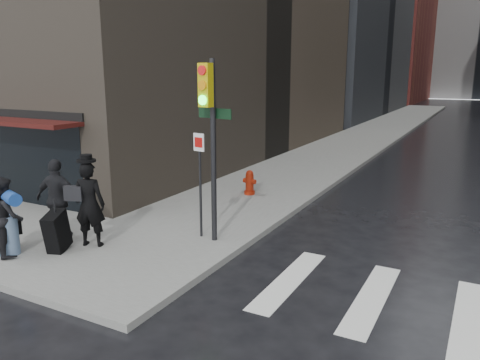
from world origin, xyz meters
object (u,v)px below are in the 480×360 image
(man_jeans, at_px, (6,216))
(fire_hydrant, at_px, (250,183))
(man_overcoat, at_px, (83,208))
(man_greycoat, at_px, (58,199))
(traffic_light, at_px, (209,126))

(man_jeans, xyz_separation_m, fire_hydrant, (2.27, 6.96, -0.50))
(man_overcoat, bearing_deg, man_greycoat, -29.72)
(man_greycoat, bearing_deg, fire_hydrant, -124.08)
(man_jeans, height_order, traffic_light, traffic_light)
(man_jeans, distance_m, traffic_light, 4.72)
(fire_hydrant, bearing_deg, traffic_light, -75.05)
(man_overcoat, relative_size, man_jeans, 1.25)
(man_overcoat, height_order, man_jeans, man_overcoat)
(man_greycoat, distance_m, traffic_light, 3.96)
(man_jeans, bearing_deg, man_greycoat, -68.73)
(man_greycoat, height_order, traffic_light, traffic_light)
(man_overcoat, bearing_deg, fire_hydrant, -122.07)
(man_greycoat, relative_size, fire_hydrant, 2.40)
(man_overcoat, relative_size, traffic_light, 0.51)
(man_overcoat, relative_size, man_greycoat, 1.12)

